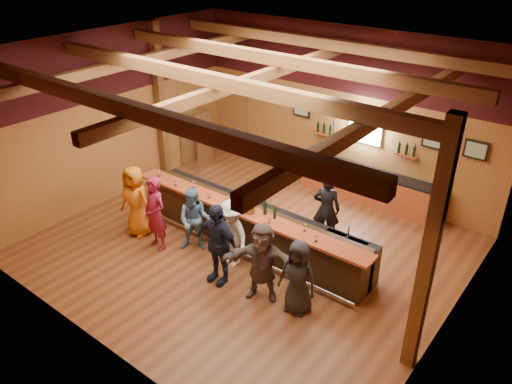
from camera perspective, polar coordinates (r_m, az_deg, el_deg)
room at (r=10.33m, az=-0.84°, el=8.65°), size 9.04×9.00×4.52m
bar_counter at (r=11.56m, az=-0.39°, el=-3.93°), size 6.30×1.07×1.11m
back_bar_cabinet at (r=13.74m, az=12.82°, el=0.62°), size 4.00×0.52×0.95m
window at (r=13.46m, az=12.43°, el=7.42°), size 0.95×0.09×0.95m
framed_pictures at (r=13.11m, az=15.82°, el=6.69°), size 5.35×0.05×0.45m
wine_shelves at (r=13.55m, az=12.12°, el=5.65°), size 3.00×0.18×0.30m
pendant_lights at (r=10.47m, az=-1.02°, el=5.96°), size 4.24×0.24×1.37m
stainless_fridge at (r=15.49m, az=-6.78°, el=6.08°), size 0.70×0.70×1.80m
customer_orange at (r=12.17m, az=-13.56°, el=-1.02°), size 0.91×0.64×1.78m
customer_redvest at (r=11.54m, az=-11.42°, el=-2.45°), size 0.69×0.49×1.79m
customer_denim at (r=11.38m, az=-7.03°, el=-3.21°), size 0.95×0.89×1.56m
customer_white at (r=10.82m, az=-2.80°, el=-4.73°), size 1.15×0.86×1.58m
customer_navy at (r=10.28m, az=-4.45°, el=-5.91°), size 1.07×0.45×1.83m
customer_brown at (r=9.86m, az=0.70°, el=-7.96°), size 1.64×1.09×1.69m
customer_dark at (r=9.61m, az=4.82°, el=-9.66°), size 0.82×0.59×1.56m
bartender at (r=11.65m, az=8.05°, el=-1.95°), size 0.74×0.61×1.74m
ice_bucket at (r=10.87m, az=-0.66°, el=-1.84°), size 0.21×0.21×0.23m
bottle_a at (r=10.81m, az=1.04°, el=-1.82°), size 0.08×0.08×0.39m
bottle_b at (r=10.67m, az=2.14°, el=-2.43°), size 0.07×0.07×0.32m
glass_a at (r=12.70m, az=-11.11°, el=2.34°), size 0.09×0.09×0.19m
glass_b at (r=12.16m, az=-9.22°, el=1.31°), size 0.08×0.08×0.19m
glass_c at (r=12.01m, az=-7.16°, el=1.07°), size 0.08×0.08×0.18m
glass_d at (r=11.51m, az=-5.41°, el=-0.16°), size 0.07×0.07×0.16m
glass_e at (r=11.22m, az=-3.34°, el=-0.75°), size 0.09×0.09×0.19m
glass_f at (r=10.50m, az=1.50°, el=-3.03°), size 0.07×0.07×0.16m
glass_g at (r=10.28m, az=5.61°, el=-3.87°), size 0.08×0.08×0.17m
glass_h at (r=9.96m, az=6.91°, el=-4.99°), size 0.08×0.08×0.19m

